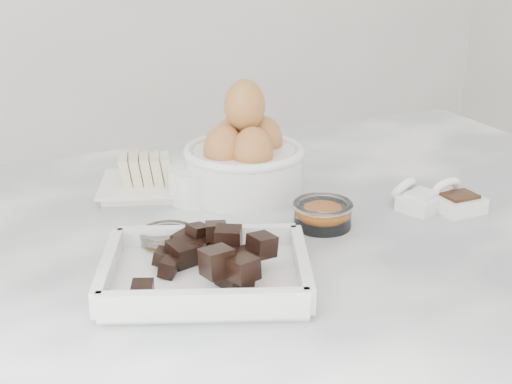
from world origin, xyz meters
TOP-DOWN VIEW (x-y plane):
  - marble_slab at (0.00, 0.00)m, footprint 1.20×0.80m
  - chocolate_dish at (-0.10, -0.10)m, footprint 0.26×0.23m
  - butter_plate at (-0.08, 0.19)m, footprint 0.16×0.16m
  - sugar_ramekin at (-0.02, 0.13)m, footprint 0.08×0.08m
  - egg_bowl at (0.05, 0.13)m, footprint 0.17×0.17m
  - honey_bowl at (-0.11, -0.01)m, footprint 0.07×0.07m
  - zest_bowl at (0.09, -0.02)m, footprint 0.08×0.08m
  - vanilla_spoon at (0.28, -0.04)m, footprint 0.06×0.07m
  - salt_spoon at (0.23, -0.02)m, footprint 0.07×0.08m

SIDE VIEW (x-z plane):
  - marble_slab at x=0.00m, z-range 0.90..0.94m
  - salt_spoon at x=0.23m, z-range 0.93..0.98m
  - vanilla_spoon at x=0.28m, z-range 0.93..0.98m
  - honey_bowl at x=-0.11m, z-range 0.94..0.97m
  - zest_bowl at x=0.09m, z-range 0.94..0.97m
  - butter_plate at x=-0.08m, z-range 0.93..0.99m
  - chocolate_dish at x=-0.10m, z-range 0.94..0.99m
  - sugar_ramekin at x=-0.02m, z-range 0.94..0.99m
  - egg_bowl at x=0.05m, z-range 0.91..1.07m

